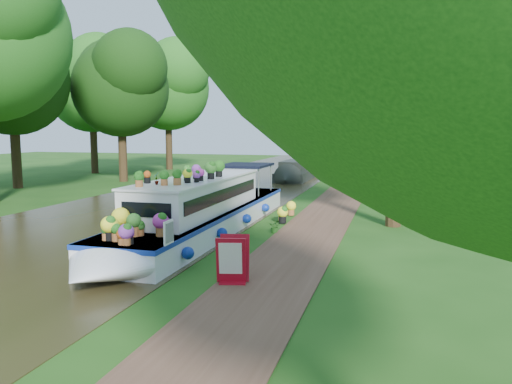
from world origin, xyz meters
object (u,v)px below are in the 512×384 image
object	(u,v)px
plant_boat	(198,209)
sandwich_board	(233,262)
pedestrian_pink	(350,166)
second_boat	(296,172)

from	to	relation	value
plant_boat	sandwich_board	size ratio (longest dim) A/B	12.88
sandwich_board	pedestrian_pink	size ratio (longest dim) A/B	0.70
sandwich_board	plant_boat	bearing A→B (deg)	107.03
sandwich_board	pedestrian_pink	world-z (taller)	pedestrian_pink
plant_boat	second_boat	bearing A→B (deg)	91.57
plant_boat	pedestrian_pink	world-z (taller)	plant_boat
second_boat	sandwich_board	bearing A→B (deg)	-81.26
second_boat	sandwich_board	size ratio (longest dim) A/B	6.45
sandwich_board	pedestrian_pink	bearing A→B (deg)	76.35
sandwich_board	pedestrian_pink	distance (m)	26.79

